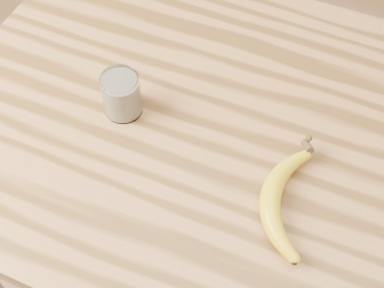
% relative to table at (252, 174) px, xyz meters
% --- Properties ---
extents(table, '(1.20, 0.80, 0.90)m').
position_rel_table_xyz_m(table, '(0.00, 0.00, 0.00)').
color(table, '#A46E39').
rests_on(table, ground).
extents(smoothie_glass, '(0.07, 0.07, 0.09)m').
position_rel_table_xyz_m(smoothie_glass, '(-0.25, -0.04, 0.17)').
color(smoothie_glass, white).
rests_on(smoothie_glass, table).
extents(banana, '(0.16, 0.31, 0.04)m').
position_rel_table_xyz_m(banana, '(0.06, -0.12, 0.15)').
color(banana, yellow).
rests_on(banana, table).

